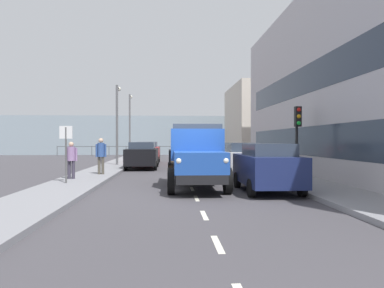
{
  "coord_description": "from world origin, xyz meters",
  "views": [
    {
      "loc": [
        0.84,
        12.11,
        1.83
      ],
      "look_at": [
        -0.72,
        -13.03,
        1.58
      ],
      "focal_mm": 33.74,
      "sensor_mm": 36.0,
      "label": 1
    }
  ],
  "objects_px": {
    "car_black_oppositeside_0": "(142,155)",
    "pedestrian_couple_b": "(71,157)",
    "truck_vintage_blue": "(197,158)",
    "lamp_post_far": "(130,120)",
    "street_sign": "(66,144)",
    "traffic_light_near": "(298,126)",
    "car_red_oppositeside_1": "(148,152)",
    "lamp_post_promenade": "(117,116)",
    "car_white_kerbside_1": "(241,160)",
    "car_navy_kerbside_near": "(267,167)",
    "pedestrian_couple_a": "(101,153)"
  },
  "relations": [
    {
      "from": "car_red_oppositeside_1",
      "to": "lamp_post_far",
      "type": "distance_m",
      "value": 7.03
    },
    {
      "from": "car_navy_kerbside_near",
      "to": "traffic_light_near",
      "type": "xyz_separation_m",
      "value": [
        -2.28,
        -3.27,
        1.58
      ]
    },
    {
      "from": "car_white_kerbside_1",
      "to": "traffic_light_near",
      "type": "height_order",
      "value": "traffic_light_near"
    },
    {
      "from": "car_white_kerbside_1",
      "to": "car_red_oppositeside_1",
      "type": "xyz_separation_m",
      "value": [
        5.22,
        -11.71,
        0.0
      ]
    },
    {
      "from": "car_red_oppositeside_1",
      "to": "truck_vintage_blue",
      "type": "bearing_deg",
      "value": 100.18
    },
    {
      "from": "truck_vintage_blue",
      "to": "traffic_light_near",
      "type": "distance_m",
      "value": 5.44
    },
    {
      "from": "car_black_oppositeside_0",
      "to": "pedestrian_couple_b",
      "type": "xyz_separation_m",
      "value": [
        2.54,
        7.42,
        0.2
      ]
    },
    {
      "from": "pedestrian_couple_a",
      "to": "traffic_light_near",
      "type": "height_order",
      "value": "traffic_light_near"
    },
    {
      "from": "lamp_post_far",
      "to": "street_sign",
      "type": "xyz_separation_m",
      "value": [
        0.25,
        20.56,
        -2.14
      ]
    },
    {
      "from": "car_white_kerbside_1",
      "to": "car_black_oppositeside_0",
      "type": "height_order",
      "value": "same"
    },
    {
      "from": "car_black_oppositeside_0",
      "to": "pedestrian_couple_b",
      "type": "height_order",
      "value": "pedestrian_couple_b"
    },
    {
      "from": "pedestrian_couple_b",
      "to": "lamp_post_far",
      "type": "bearing_deg",
      "value": -91.46
    },
    {
      "from": "car_white_kerbside_1",
      "to": "car_navy_kerbside_near",
      "type": "bearing_deg",
      "value": 90.0
    },
    {
      "from": "car_navy_kerbside_near",
      "to": "pedestrian_couple_b",
      "type": "bearing_deg",
      "value": -24.15
    },
    {
      "from": "car_black_oppositeside_0",
      "to": "street_sign",
      "type": "relative_size",
      "value": 1.98
    },
    {
      "from": "traffic_light_near",
      "to": "car_red_oppositeside_1",
      "type": "bearing_deg",
      "value": -60.21
    },
    {
      "from": "car_navy_kerbside_near",
      "to": "lamp_post_far",
      "type": "xyz_separation_m",
      "value": [
        7.27,
        -22.43,
        2.93
      ]
    },
    {
      "from": "street_sign",
      "to": "car_navy_kerbside_near",
      "type": "bearing_deg",
      "value": 166.06
    },
    {
      "from": "car_black_oppositeside_0",
      "to": "pedestrian_couple_b",
      "type": "distance_m",
      "value": 7.85
    },
    {
      "from": "lamp_post_promenade",
      "to": "street_sign",
      "type": "bearing_deg",
      "value": 87.92
    },
    {
      "from": "car_black_oppositeside_0",
      "to": "lamp_post_far",
      "type": "distance_m",
      "value": 12.07
    },
    {
      "from": "car_white_kerbside_1",
      "to": "pedestrian_couple_b",
      "type": "distance_m",
      "value": 7.85
    },
    {
      "from": "truck_vintage_blue",
      "to": "car_white_kerbside_1",
      "type": "bearing_deg",
      "value": -122.92
    },
    {
      "from": "truck_vintage_blue",
      "to": "lamp_post_far",
      "type": "xyz_separation_m",
      "value": [
        4.83,
        -21.52,
        2.64
      ]
    },
    {
      "from": "car_red_oppositeside_1",
      "to": "pedestrian_couple_b",
      "type": "distance_m",
      "value": 13.15
    },
    {
      "from": "car_white_kerbside_1",
      "to": "street_sign",
      "type": "relative_size",
      "value": 1.8
    },
    {
      "from": "traffic_light_near",
      "to": "lamp_post_far",
      "type": "height_order",
      "value": "lamp_post_far"
    },
    {
      "from": "car_white_kerbside_1",
      "to": "pedestrian_couple_b",
      "type": "height_order",
      "value": "pedestrian_couple_b"
    },
    {
      "from": "truck_vintage_blue",
      "to": "car_navy_kerbside_near",
      "type": "distance_m",
      "value": 2.62
    },
    {
      "from": "car_navy_kerbside_near",
      "to": "lamp_post_far",
      "type": "relative_size",
      "value": 0.63
    },
    {
      "from": "car_black_oppositeside_0",
      "to": "pedestrian_couple_b",
      "type": "relative_size",
      "value": 2.75
    },
    {
      "from": "car_white_kerbside_1",
      "to": "traffic_light_near",
      "type": "distance_m",
      "value": 3.11
    },
    {
      "from": "truck_vintage_blue",
      "to": "pedestrian_couple_a",
      "type": "bearing_deg",
      "value": -46.5
    },
    {
      "from": "car_black_oppositeside_0",
      "to": "traffic_light_near",
      "type": "xyz_separation_m",
      "value": [
        -7.5,
        7.63,
        1.58
      ]
    },
    {
      "from": "car_white_kerbside_1",
      "to": "lamp_post_far",
      "type": "relative_size",
      "value": 0.66
    },
    {
      "from": "pedestrian_couple_a",
      "to": "car_navy_kerbside_near",
      "type": "bearing_deg",
      "value": 140.95
    },
    {
      "from": "car_navy_kerbside_near",
      "to": "street_sign",
      "type": "relative_size",
      "value": 1.71
    },
    {
      "from": "car_white_kerbside_1",
      "to": "truck_vintage_blue",
      "type": "bearing_deg",
      "value": 57.08
    },
    {
      "from": "car_navy_kerbside_near",
      "to": "traffic_light_near",
      "type": "height_order",
      "value": "traffic_light_near"
    },
    {
      "from": "car_red_oppositeside_1",
      "to": "lamp_post_promenade",
      "type": "height_order",
      "value": "lamp_post_promenade"
    },
    {
      "from": "car_black_oppositeside_0",
      "to": "truck_vintage_blue",
      "type": "bearing_deg",
      "value": 105.54
    },
    {
      "from": "car_red_oppositeside_1",
      "to": "car_white_kerbside_1",
      "type": "bearing_deg",
      "value": 114.01
    },
    {
      "from": "car_black_oppositeside_0",
      "to": "car_navy_kerbside_near",
      "type": "bearing_deg",
      "value": 115.57
    },
    {
      "from": "street_sign",
      "to": "truck_vintage_blue",
      "type": "bearing_deg",
      "value": 169.28
    },
    {
      "from": "truck_vintage_blue",
      "to": "car_black_oppositeside_0",
      "type": "xyz_separation_m",
      "value": [
        2.78,
        -10.0,
        -0.28
      ]
    },
    {
      "from": "car_red_oppositeside_1",
      "to": "traffic_light_near",
      "type": "xyz_separation_m",
      "value": [
        -7.5,
        13.1,
        1.58
      ]
    },
    {
      "from": "car_red_oppositeside_1",
      "to": "lamp_post_far",
      "type": "relative_size",
      "value": 0.76
    },
    {
      "from": "traffic_light_near",
      "to": "truck_vintage_blue",
      "type": "bearing_deg",
      "value": 26.63
    },
    {
      "from": "truck_vintage_blue",
      "to": "pedestrian_couple_b",
      "type": "relative_size",
      "value": 3.48
    },
    {
      "from": "pedestrian_couple_b",
      "to": "lamp_post_promenade",
      "type": "distance_m",
      "value": 9.84
    }
  ]
}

